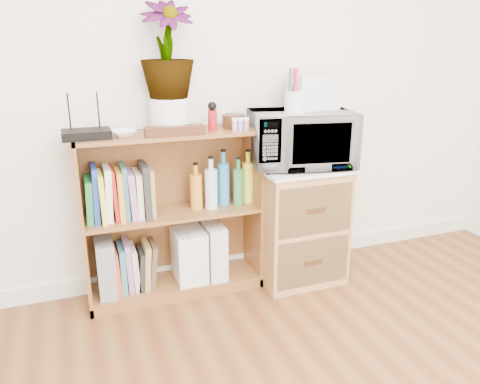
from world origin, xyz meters
TOP-DOWN VIEW (x-y plane):
  - skirting_board at (0.00, 2.24)m, footprint 4.00×0.02m
  - bookshelf at (-0.35, 2.10)m, footprint 1.00×0.30m
  - wicker_unit at (0.40, 2.02)m, footprint 0.50×0.45m
  - microwave at (0.40, 2.02)m, footprint 0.63×0.48m
  - pen_cup at (0.32, 1.95)m, footprint 0.11×0.11m
  - small_appliance at (0.50, 2.08)m, footprint 0.25×0.21m
  - router at (-0.77, 2.08)m, footprint 0.24×0.16m
  - white_bowl at (-0.59, 2.07)m, footprint 0.13×0.13m
  - plant_pot at (-0.34, 2.12)m, footprint 0.21×0.21m
  - potted_plant at (-0.34, 2.12)m, footprint 0.27×0.27m
  - trinket_box at (-0.34, 2.00)m, footprint 0.31×0.08m
  - kokeshi_doll at (-0.12, 2.06)m, footprint 0.05×0.05m
  - wooden_bowl at (0.02, 2.11)m, footprint 0.13×0.13m
  - paint_jars at (0.02, 2.01)m, footprint 0.12×0.04m
  - file_box at (-0.74, 2.10)m, footprint 0.09×0.25m
  - magazine_holder_left at (-0.31, 2.09)m, footprint 0.09×0.24m
  - magazine_holder_mid at (-0.23, 2.09)m, footprint 0.10×0.25m
  - magazine_holder_right at (-0.12, 2.09)m, footprint 0.10×0.26m
  - cookbooks at (-0.63, 2.10)m, footprint 0.36×0.20m
  - liquor_bottles at (-0.05, 2.10)m, footprint 0.39×0.07m
  - lower_books at (-0.59, 2.10)m, footprint 0.25×0.19m

SIDE VIEW (x-z plane):
  - skirting_board at x=0.00m, z-range 0.00..0.10m
  - lower_books at x=-0.59m, z-range 0.05..0.34m
  - magazine_holder_left at x=-0.31m, z-range 0.07..0.37m
  - magazine_holder_mid at x=-0.23m, z-range 0.07..0.38m
  - file_box at x=-0.74m, z-range 0.07..0.39m
  - magazine_holder_right at x=-0.12m, z-range 0.07..0.40m
  - wicker_unit at x=0.40m, z-range 0.00..0.70m
  - bookshelf at x=-0.35m, z-range 0.00..0.95m
  - cookbooks at x=-0.63m, z-range 0.49..0.78m
  - liquor_bottles at x=-0.05m, z-range 0.49..0.80m
  - microwave at x=0.40m, z-range 0.72..1.04m
  - white_bowl at x=-0.59m, z-range 0.95..0.98m
  - router at x=-0.77m, z-range 0.95..0.99m
  - trinket_box at x=-0.34m, z-range 0.95..1.00m
  - paint_jars at x=0.02m, z-range 0.95..1.01m
  - wooden_bowl at x=0.02m, z-range 0.95..1.02m
  - kokeshi_doll at x=-0.12m, z-range 0.95..1.06m
  - plant_pot at x=-0.34m, z-range 0.95..1.13m
  - pen_cup at x=0.32m, z-range 1.04..1.16m
  - small_appliance at x=0.50m, z-range 1.04..1.24m
  - potted_plant at x=-0.34m, z-range 1.13..1.62m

